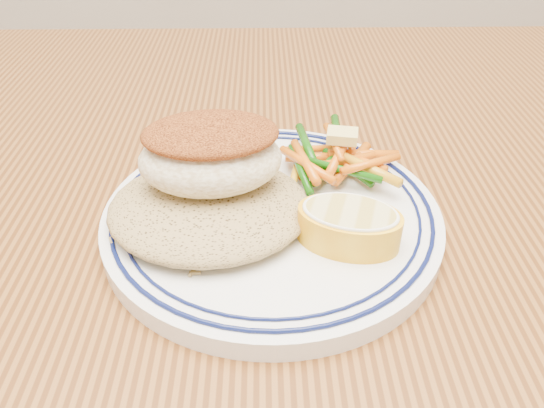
{
  "coord_description": "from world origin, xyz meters",
  "views": [
    {
      "loc": [
        0.01,
        -0.31,
        1.0
      ],
      "look_at": [
        0.01,
        -0.0,
        0.77
      ],
      "focal_mm": 35.0,
      "sensor_mm": 36.0,
      "label": 1
    }
  ],
  "objects": [
    {
      "name": "lemon_wedge",
      "position": [
        0.06,
        -0.04,
        0.78
      ],
      "size": [
        0.08,
        0.08,
        0.03
      ],
      "color": "yellow",
      "rests_on": "plate"
    },
    {
      "name": "fish_fillet",
      "position": [
        -0.03,
        0.0,
        0.81
      ],
      "size": [
        0.1,
        0.08,
        0.05
      ],
      "color": "#ECE3C3",
      "rests_on": "rice_pilaf"
    },
    {
      "name": "vegetable_pile",
      "position": [
        0.06,
        0.04,
        0.78
      ],
      "size": [
        0.1,
        0.1,
        0.03
      ],
      "color": "#D75E0A",
      "rests_on": "plate"
    },
    {
      "name": "plate",
      "position": [
        0.01,
        -0.0,
        0.76
      ],
      "size": [
        0.24,
        0.24,
        0.02
      ],
      "color": "silver",
      "rests_on": "dining_table"
    },
    {
      "name": "butter_pat",
      "position": [
        0.07,
        0.05,
        0.79
      ],
      "size": [
        0.03,
        0.02,
        0.01
      ],
      "primitive_type": "cube",
      "rotation": [
        0.0,
        0.0,
        -0.18
      ],
      "color": "#E1CC6E",
      "rests_on": "vegetable_pile"
    },
    {
      "name": "dining_table",
      "position": [
        0.0,
        0.0,
        0.65
      ],
      "size": [
        1.5,
        0.9,
        0.75
      ],
      "color": "#512B10",
      "rests_on": "ground"
    },
    {
      "name": "rice_pilaf",
      "position": [
        -0.03,
        -0.01,
        0.78
      ],
      "size": [
        0.14,
        0.12,
        0.03
      ],
      "primitive_type": "ellipsoid",
      "color": "olive",
      "rests_on": "plate"
    }
  ]
}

